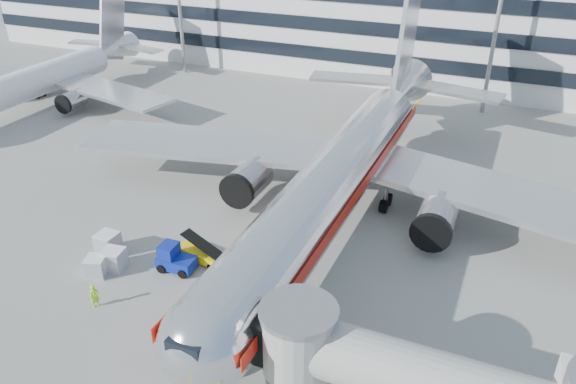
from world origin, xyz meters
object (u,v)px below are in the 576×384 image
at_px(ramp_worker, 95,296).
at_px(cargo_container_left, 108,243).
at_px(cargo_container_right, 114,259).
at_px(cargo_container_front, 96,266).
at_px(belt_loader, 201,253).
at_px(baggage_tug, 174,259).
at_px(main_jet, 344,168).

bearing_deg(ramp_worker, cargo_container_left, 60.25).
xyz_separation_m(cargo_container_right, cargo_container_front, (-0.65, -1.13, -0.05)).
xyz_separation_m(belt_loader, cargo_container_left, (-6.95, -1.95, 0.25)).
height_order(cargo_container_left, cargo_container_front, cargo_container_left).
relative_size(baggage_tug, cargo_container_front, 1.59).
height_order(main_jet, baggage_tug, main_jet).
relative_size(main_jet, cargo_container_left, 31.50).
bearing_deg(belt_loader, cargo_container_front, -141.92).
bearing_deg(cargo_container_front, main_jet, 49.03).
relative_size(cargo_container_left, ramp_worker, 0.98).
bearing_deg(cargo_container_front, cargo_container_left, 112.97).
distance_m(main_jet, ramp_worker, 21.30).
xyz_separation_m(baggage_tug, ramp_worker, (-2.47, -5.57, -0.05)).
bearing_deg(belt_loader, ramp_worker, -116.19).
bearing_deg(belt_loader, baggage_tug, -122.72).
height_order(belt_loader, ramp_worker, belt_loader).
distance_m(belt_loader, baggage_tug, 2.14).
height_order(cargo_container_left, ramp_worker, ramp_worker).
relative_size(baggage_tug, cargo_container_left, 1.70).
relative_size(baggage_tug, ramp_worker, 1.66).
height_order(baggage_tug, cargo_container_left, baggage_tug).
distance_m(main_jet, cargo_container_right, 19.13).
relative_size(cargo_container_left, cargo_container_front, 0.94).
xyz_separation_m(belt_loader, cargo_container_front, (-5.84, -4.57, 0.17)).
distance_m(baggage_tug, cargo_container_left, 5.81).
xyz_separation_m(main_jet, baggage_tug, (-8.48, -12.38, -3.36)).
relative_size(belt_loader, cargo_container_right, 2.57).
relative_size(cargo_container_front, ramp_worker, 1.04).
height_order(main_jet, cargo_container_right, main_jet).
bearing_deg(belt_loader, cargo_container_left, -164.29).
height_order(belt_loader, cargo_container_right, belt_loader).
distance_m(belt_loader, cargo_container_right, 6.23).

